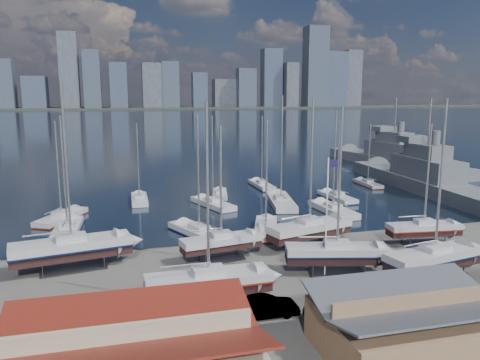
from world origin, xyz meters
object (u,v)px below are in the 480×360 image
object	(u,v)px
naval_ship_east	(425,182)
naval_ship_west	(393,160)
sailboat_cradle_0	(72,248)
car_a	(214,314)
flagpole	(328,209)

from	to	relation	value
naval_ship_east	naval_ship_west	size ratio (longest dim) A/B	0.99
sailboat_cradle_0	naval_ship_east	xyz separation A→B (m)	(57.60, 24.74, -0.52)
sailboat_cradle_0	naval_ship_west	xyz separation A→B (m)	(67.85, 51.10, -0.52)
naval_ship_east	naval_ship_west	xyz separation A→B (m)	(10.25, 26.37, -0.00)
naval_ship_west	car_a	world-z (taller)	naval_ship_west
car_a	naval_ship_east	bearing A→B (deg)	54.32
naval_ship_east	car_a	size ratio (longest dim) A/B	9.11
flagpole	naval_ship_east	bearing A→B (deg)	43.50
naval_ship_west	car_a	distance (m)	86.72
naval_ship_east	flagpole	bearing A→B (deg)	136.46
car_a	flagpole	bearing A→B (deg)	42.97
sailboat_cradle_0	naval_ship_east	world-z (taller)	sailboat_cradle_0
naval_ship_west	sailboat_cradle_0	bearing A→B (deg)	119.91
naval_ship_east	sailboat_cradle_0	bearing A→B (deg)	116.20
sailboat_cradle_0	naval_ship_east	size ratio (longest dim) A/B	0.42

